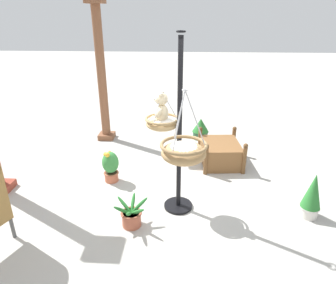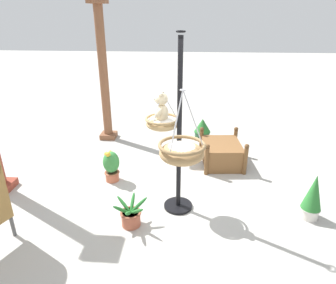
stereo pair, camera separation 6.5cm
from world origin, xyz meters
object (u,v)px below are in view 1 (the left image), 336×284
Objects in this scene: hanging_basket_left_high at (184,151)px; potted_plant_fern_front at (312,196)px; teddy_bear at (161,110)px; wooden_planter_box at (220,152)px; hanging_basket_with_teddy at (162,123)px; potted_plant_small_succulent at (111,166)px; greenhouse_pillar_right at (102,77)px; display_pole_central at (179,160)px; potted_plant_tall_leafy at (131,216)px; potted_plant_bushy_green at (201,128)px.

hanging_basket_left_high is 1.07× the size of potted_plant_fern_front.
teddy_bear is 0.45× the size of wooden_planter_box.
potted_plant_small_succulent is at bearing 59.45° from hanging_basket_with_teddy.
greenhouse_pillar_right is 2.37m from potted_plant_small_succulent.
display_pole_central reaches higher than potted_plant_fern_front.
hanging_basket_left_high is at bearing -131.28° from potted_plant_tall_leafy.
greenhouse_pillar_right is 3.01× the size of wooden_planter_box.
teddy_bear is 1.66m from potted_plant_small_succulent.
display_pole_central is 1.29m from hanging_basket_left_high.
teddy_bear is 0.59× the size of hanging_basket_left_high.
greenhouse_pillar_right is at bearing 65.84° from wooden_planter_box.
potted_plant_bushy_green is (1.28, 0.34, 0.01)m from wooden_planter_box.
display_pole_central is 1.05m from potted_plant_tall_leafy.
hanging_basket_with_teddy is 0.93× the size of potted_plant_small_succulent.
hanging_basket_with_teddy is 0.55× the size of wooden_planter_box.
hanging_basket_left_high is at bearing -144.96° from potted_plant_small_succulent.
potted_plant_tall_leafy is at bearing -160.22° from greenhouse_pillar_right.
hanging_basket_left_high is at bearing -166.00° from hanging_basket_with_teddy.
teddy_bear is 3.05m from potted_plant_bushy_green.
hanging_basket_with_teddy is 0.78× the size of potted_plant_fern_front.
display_pole_central is at bearing -53.56° from potted_plant_tall_leafy.
teddy_bear reaches higher than wooden_planter_box.
greenhouse_pillar_right reaches higher than teddy_bear.
greenhouse_pillar_right is 4.82m from potted_plant_fern_front.
hanging_basket_left_high is 1.41× the size of potted_plant_tall_leafy.
potted_plant_fern_front is at bearing -105.04° from potted_plant_small_succulent.
hanging_basket_with_teddy is (0.15, 0.25, 0.51)m from display_pole_central.
teddy_bear is 2.18m from wooden_planter_box.
greenhouse_pillar_right is (2.70, 1.79, 0.66)m from display_pole_central.
potted_plant_tall_leafy is (-0.63, 0.38, -1.37)m from teddy_bear.
teddy_bear is at bearing 164.57° from potted_plant_bushy_green.
teddy_bear is 1.30m from hanging_basket_left_high.
potted_plant_small_succulent is (1.20, 0.57, 0.14)m from potted_plant_tall_leafy.
potted_plant_tall_leafy is (-2.01, 1.45, -0.08)m from wooden_planter_box.
teddy_bear is 2.52m from potted_plant_fern_front.
wooden_planter_box is 2.49m from potted_plant_tall_leafy.
teddy_bear is at bearing 61.17° from display_pole_central.
teddy_bear reaches higher than potted_plant_fern_front.
greenhouse_pillar_right is 2.57m from potted_plant_bushy_green.
wooden_planter_box is 1.42× the size of potted_plant_fern_front.
potted_plant_bushy_green is at bearing -15.43° from teddy_bear.
hanging_basket_with_teddy is 0.20m from teddy_bear.
potted_plant_tall_leafy is at bearing -154.69° from potted_plant_small_succulent.
potted_plant_fern_front reaches higher than wooden_planter_box.
hanging_basket_left_high reaches higher than potted_plant_tall_leafy.
display_pole_central reaches higher than teddy_bear.
display_pole_central is 0.78m from teddy_bear.
wooden_planter_box is 2.04× the size of potted_plant_bushy_green.
potted_plant_fern_front is at bearing -97.13° from teddy_bear.
potted_plant_bushy_green is (3.29, -1.11, 0.09)m from potted_plant_tall_leafy.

